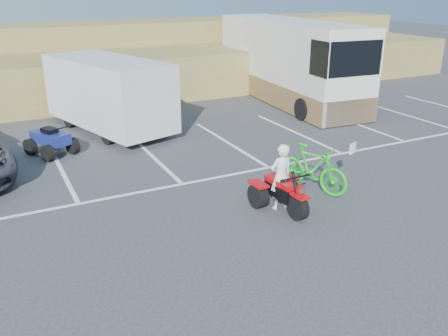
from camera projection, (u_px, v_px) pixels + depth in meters
name	position (u px, v px, depth m)	size (l,w,h in m)	color
ground	(223.00, 222.00, 10.59)	(100.00, 100.00, 0.00)	#333336
parking_stripes	(188.00, 160.00, 14.33)	(28.00, 5.16, 0.01)	white
grass_embankment	(80.00, 62.00, 22.95)	(40.00, 8.50, 3.10)	olive
red_trike_atv	(283.00, 210.00, 11.14)	(1.15, 1.54, 1.00)	#B60A0D
rider	(281.00, 177.00, 10.97)	(0.58, 0.38, 1.59)	white
green_dirt_bike	(312.00, 168.00, 12.00)	(0.57, 2.00, 1.20)	#14BF19
cargo_trailer	(108.00, 93.00, 16.76)	(3.63, 5.86, 2.55)	silver
rv_motorhome	(288.00, 67.00, 21.28)	(3.20, 9.78, 3.45)	silver
quad_atv_blue	(53.00, 154.00, 14.82)	(1.08, 1.45, 0.95)	navy
quad_atv_green	(107.00, 128.00, 17.52)	(1.12, 1.50, 0.98)	#155E1C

